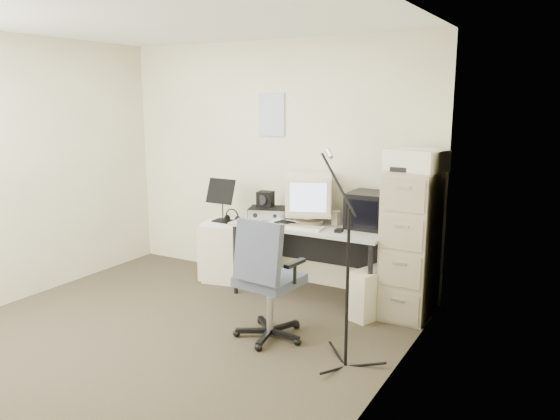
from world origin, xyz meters
The scene contains 23 objects.
floor centered at (0.00, 0.00, -0.01)m, with size 3.60×3.60×0.01m, color #302819.
ceiling centered at (0.00, 0.00, 2.50)m, with size 3.60×3.60×0.01m, color white.
wall_back centered at (0.00, 1.80, 1.25)m, with size 3.60×0.02×2.50m, color beige.
wall_left centered at (-1.80, 0.00, 1.25)m, with size 0.02×3.60×2.50m, color beige.
wall_right centered at (1.80, 0.00, 1.25)m, with size 0.02×3.60×2.50m, color beige.
wall_calendar centered at (-0.02, 1.79, 1.75)m, with size 0.30×0.02×0.44m, color white.
filing_cabinet centered at (1.58, 1.48, 0.65)m, with size 0.40×0.60×1.30m, color #9E876A.
printer centered at (1.58, 1.51, 1.39)m, with size 0.48×0.33×0.18m, color beige.
desk centered at (0.63, 1.45, 0.36)m, with size 1.50×0.70×0.73m, color gray.
crt_monitor centered at (0.57, 1.49, 0.96)m, with size 0.43×0.45×0.47m, color beige.
crt_tv centered at (1.15, 1.58, 0.90)m, with size 0.37×0.39×0.33m, color black.
desk_speaker centered at (0.84, 1.53, 0.80)m, with size 0.07×0.07×0.14m, color beige.
keyboard centered at (0.60, 1.23, 0.74)m, with size 0.43×0.15×0.02m, color beige.
mouse centered at (0.97, 1.28, 0.74)m, with size 0.06×0.10×0.03m, color black.
radio_receiver centered at (0.13, 1.47, 0.78)m, with size 0.38×0.27×0.11m, color black.
radio_speaker centered at (0.07, 1.51, 0.92)m, with size 0.15×0.14×0.15m, color black.
papers centered at (0.37, 1.29, 0.74)m, with size 0.21×0.28×0.02m, color white.
pc_tower centered at (1.31, 1.27, 0.22)m, with size 0.21×0.46×0.43m, color beige.
office_chair centered at (0.74, 0.44, 0.51)m, with size 0.58×0.58×1.01m, color #454C56.
side_cart centered at (-0.34, 1.47, 0.32)m, with size 0.52×0.42×0.64m, color silver.
music_stand centered at (-0.40, 1.42, 0.88)m, with size 0.32×0.17×0.46m, color black.
headphones centered at (-0.25, 1.36, 0.70)m, with size 0.17×0.17×0.03m, color black.
mic_stand centered at (1.47, 0.30, 0.77)m, with size 0.02×0.02×1.54m, color black.
Camera 1 is at (2.86, -3.14, 1.92)m, focal length 35.00 mm.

